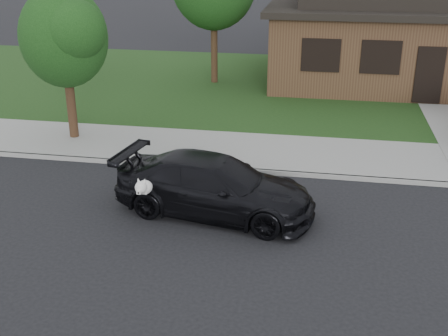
# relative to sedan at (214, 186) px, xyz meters

# --- Properties ---
(ground) EXTENTS (120.00, 120.00, 0.00)m
(ground) POSITION_rel_sedan_xyz_m (2.15, -1.00, -0.68)
(ground) COLOR black
(ground) RESTS_ON ground
(sidewalk) EXTENTS (60.00, 3.00, 0.12)m
(sidewalk) POSITION_rel_sedan_xyz_m (2.15, 4.00, -0.62)
(sidewalk) COLOR gray
(sidewalk) RESTS_ON ground
(curb) EXTENTS (60.00, 0.12, 0.12)m
(curb) POSITION_rel_sedan_xyz_m (2.15, 2.50, -0.62)
(curb) COLOR gray
(curb) RESTS_ON ground
(lawn) EXTENTS (60.00, 13.00, 0.13)m
(lawn) POSITION_rel_sedan_xyz_m (2.15, 12.00, -0.61)
(lawn) COLOR #193814
(lawn) RESTS_ON ground
(sedan) EXTENTS (4.90, 2.63, 1.35)m
(sedan) POSITION_rel_sedan_xyz_m (0.00, 0.00, 0.00)
(sedan) COLOR black
(sedan) RESTS_ON ground
(house) EXTENTS (12.60, 8.60, 4.65)m
(house) POSITION_rel_sedan_xyz_m (6.15, 14.00, 1.46)
(house) COLOR #422B1C
(house) RESTS_ON ground
(tree_2) EXTENTS (2.73, 2.60, 4.59)m
(tree_2) POSITION_rel_sedan_xyz_m (-5.23, 4.11, 2.59)
(tree_2) COLOR #332114
(tree_2) RESTS_ON ground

